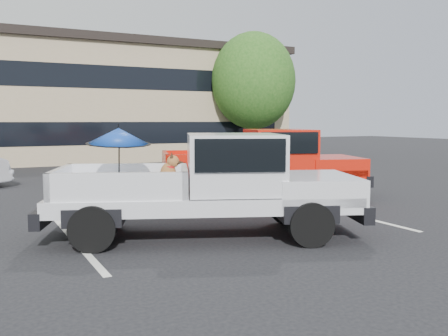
# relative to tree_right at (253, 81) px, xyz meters

# --- Properties ---
(ground) EXTENTS (90.00, 90.00, 0.00)m
(ground) POSITION_rel_tree_right_xyz_m (-9.00, -16.00, -4.21)
(ground) COLOR black
(ground) RESTS_ON ground
(stripe_left) EXTENTS (0.12, 5.00, 0.01)m
(stripe_left) POSITION_rel_tree_right_xyz_m (-12.00, -14.00, -4.21)
(stripe_left) COLOR silver
(stripe_left) RESTS_ON ground
(stripe_right) EXTENTS (0.12, 5.00, 0.01)m
(stripe_right) POSITION_rel_tree_right_xyz_m (-6.00, -14.00, -4.21)
(stripe_right) COLOR silver
(stripe_right) RESTS_ON ground
(motel_building) EXTENTS (20.40, 8.40, 6.30)m
(motel_building) POSITION_rel_tree_right_xyz_m (-7.00, 4.99, -1.00)
(motel_building) COLOR tan
(motel_building) RESTS_ON ground
(tree_right) EXTENTS (4.46, 4.46, 6.78)m
(tree_right) POSITION_rel_tree_right_xyz_m (0.00, 0.00, 0.00)
(tree_right) COLOR #332114
(tree_right) RESTS_ON ground
(tree_back) EXTENTS (4.68, 4.68, 7.11)m
(tree_back) POSITION_rel_tree_right_xyz_m (-3.00, 8.00, 0.20)
(tree_back) COLOR #332114
(tree_back) RESTS_ON ground
(silver_pickup) EXTENTS (6.01, 3.93, 2.06)m
(silver_pickup) POSITION_rel_tree_right_xyz_m (-9.53, -15.03, -3.16)
(silver_pickup) COLOR black
(silver_pickup) RESTS_ON ground
(red_pickup) EXTENTS (6.02, 3.57, 1.88)m
(red_pickup) POSITION_rel_tree_right_xyz_m (-6.20, -11.61, -3.18)
(red_pickup) COLOR black
(red_pickup) RESTS_ON ground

